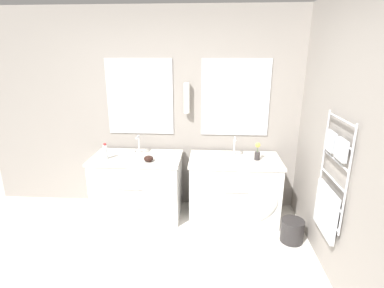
{
  "coord_description": "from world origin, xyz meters",
  "views": [
    {
      "loc": [
        0.55,
        -1.9,
        2.07
      ],
      "look_at": [
        0.34,
        1.34,
        1.05
      ],
      "focal_mm": 28.0,
      "sensor_mm": 36.0,
      "label": 1
    }
  ],
  "objects": [
    {
      "name": "faucet_right",
      "position": [
        0.85,
        1.72,
        0.92
      ],
      "size": [
        0.17,
        0.14,
        0.24
      ],
      "color": "silver",
      "rests_on": "vanity_right"
    },
    {
      "name": "wall_back",
      "position": [
        0.01,
        1.95,
        1.31
      ],
      "size": [
        4.97,
        0.16,
        2.6
      ],
      "color": "gray",
      "rests_on": "ground_plane"
    },
    {
      "name": "amenity_bowl",
      "position": [
        -0.19,
        1.41,
        0.84
      ],
      "size": [
        0.12,
        0.12,
        0.07
      ],
      "color": "black",
      "rests_on": "vanity_left"
    },
    {
      "name": "flower_vase",
      "position": [
        1.11,
        1.55,
        0.9
      ],
      "size": [
        0.07,
        0.07,
        0.22
      ],
      "color": "#332D2D",
      "rests_on": "vanity_right"
    },
    {
      "name": "toiletry_bottle",
      "position": [
        -0.73,
        1.46,
        0.9
      ],
      "size": [
        0.05,
        0.05,
        0.2
      ],
      "color": "silver",
      "rests_on": "vanity_left"
    },
    {
      "name": "faucet_left",
      "position": [
        -0.38,
        1.72,
        0.92
      ],
      "size": [
        0.17,
        0.14,
        0.24
      ],
      "color": "silver",
      "rests_on": "vanity_left"
    },
    {
      "name": "vanity_right",
      "position": [
        0.85,
        1.53,
        0.41
      ],
      "size": [
        1.12,
        0.7,
        0.8
      ],
      "color": "white",
      "rests_on": "ground_plane"
    },
    {
      "name": "wall_right",
      "position": [
        1.71,
        0.86,
        1.29
      ],
      "size": [
        0.13,
        3.88,
        2.6
      ],
      "color": "gray",
      "rests_on": "ground_plane"
    },
    {
      "name": "vanity_left",
      "position": [
        -0.38,
        1.53,
        0.41
      ],
      "size": [
        1.12,
        0.7,
        0.8
      ],
      "color": "white",
      "rests_on": "ground_plane"
    },
    {
      "name": "waste_bin",
      "position": [
        1.48,
        1.09,
        0.14
      ],
      "size": [
        0.26,
        0.26,
        0.26
      ],
      "color": "#282626",
      "rests_on": "ground_plane"
    }
  ]
}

